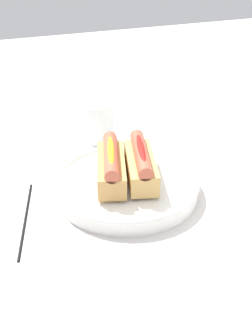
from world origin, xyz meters
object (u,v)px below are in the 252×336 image
(serving_bowl, at_px, (126,184))
(water_glass, at_px, (100,124))
(hotdog_back, at_px, (141,163))
(chopstick_near, at_px, (25,218))
(hotdog_front, at_px, (111,165))

(serving_bowl, relative_size, water_glass, 3.04)
(hotdog_back, distance_m, water_glass, 0.23)
(hotdog_back, height_order, water_glass, hotdog_back)
(water_glass, xyz_separation_m, chopstick_near, (0.25, -0.21, -0.04))
(water_glass, bearing_deg, serving_bowl, -4.67)
(serving_bowl, xyz_separation_m, hotdog_back, (0.01, 0.03, 0.04))
(hotdog_front, height_order, hotdog_back, same)
(hotdog_back, bearing_deg, serving_bowl, -101.43)
(serving_bowl, bearing_deg, chopstick_near, -84.09)
(serving_bowl, relative_size, hotdog_back, 1.73)
(serving_bowl, bearing_deg, water_glass, 175.33)
(hotdog_front, bearing_deg, water_glass, 168.42)
(hotdog_back, xyz_separation_m, chopstick_near, (0.01, -0.22, -0.06))
(hotdog_front, xyz_separation_m, chopstick_near, (0.03, -0.17, -0.06))
(water_glass, height_order, chopstick_near, water_glass)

